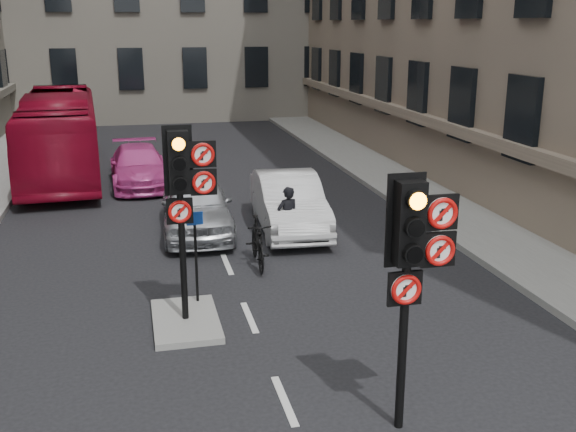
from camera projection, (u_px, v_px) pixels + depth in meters
name	position (u px, v px, depth m)	size (l,w,h in m)	color
pavement_right	(439.00, 200.00, 20.89)	(3.00, 50.00, 0.16)	gray
centre_island	(186.00, 321.00, 12.52)	(1.20, 2.00, 0.12)	gray
signal_near	(414.00, 250.00, 8.65)	(0.91, 0.40, 3.58)	black
signal_far	(184.00, 182.00, 11.79)	(0.91, 0.40, 3.58)	black
car_silver	(196.00, 205.00, 17.80)	(1.80, 4.46, 1.52)	#ABAEB3
car_white	(289.00, 202.00, 18.05)	(1.59, 4.57, 1.51)	silver
car_pink	(139.00, 166.00, 23.02)	(1.86, 4.56, 1.32)	#CB3B90
bus_red	(60.00, 135.00, 24.34)	(2.50, 10.68, 2.98)	maroon
motorcycle	(258.00, 242.00, 15.37)	(0.53, 1.87, 1.12)	black
motorcyclist	(288.00, 218.00, 16.52)	(0.57, 0.37, 1.56)	black
info_sign	(196.00, 244.00, 12.92)	(0.32, 0.11, 1.83)	black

